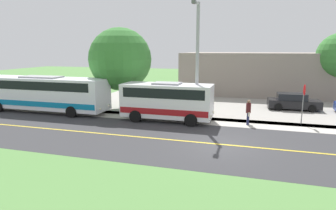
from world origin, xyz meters
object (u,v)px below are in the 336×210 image
(transit_bus_rear, at_px, (43,92))
(street_light_pole, at_px, (197,58))
(stop_sign, at_px, (304,97))
(tree_curbside, at_px, (120,59))
(pedestrian_with_bags, at_px, (248,111))
(commercial_building, at_px, (284,73))
(shuttle_bus_front, at_px, (167,100))
(parked_car_near, at_px, (293,102))

(transit_bus_rear, bearing_deg, street_light_pole, 91.38)
(stop_sign, height_order, tree_curbside, tree_curbside)
(pedestrian_with_bags, relative_size, tree_curbside, 0.25)
(street_light_pole, height_order, commercial_building, street_light_pole)
(shuttle_bus_front, bearing_deg, parked_car_near, 126.04)
(shuttle_bus_front, relative_size, transit_bus_rear, 0.58)
(shuttle_bus_front, height_order, pedestrian_with_bags, shuttle_bus_front)
(shuttle_bus_front, relative_size, pedestrian_with_bags, 3.81)
(transit_bus_rear, height_order, street_light_pole, street_light_pole)
(street_light_pole, height_order, parked_car_near, street_light_pole)
(street_light_pole, distance_m, parked_car_near, 10.81)
(parked_car_near, bearing_deg, transit_bus_rear, -71.56)
(pedestrian_with_bags, bearing_deg, stop_sign, 107.43)
(stop_sign, xyz_separation_m, commercial_building, (-15.30, 0.15, 0.48))
(pedestrian_with_bags, height_order, tree_curbside, tree_curbside)
(street_light_pole, distance_m, tree_curbside, 7.70)
(transit_bus_rear, height_order, parked_car_near, transit_bus_rear)
(shuttle_bus_front, height_order, transit_bus_rear, transit_bus_rear)
(shuttle_bus_front, distance_m, tree_curbside, 6.56)
(stop_sign, bearing_deg, commercial_building, 179.44)
(street_light_pole, relative_size, parked_car_near, 1.92)
(tree_curbside, height_order, commercial_building, tree_curbside)
(street_light_pole, xyz_separation_m, commercial_building, (-16.52, 7.62, -2.26))
(transit_bus_rear, height_order, commercial_building, commercial_building)
(stop_sign, relative_size, tree_curbside, 0.40)
(pedestrian_with_bags, relative_size, parked_car_near, 0.40)
(stop_sign, relative_size, street_light_pole, 0.34)
(transit_bus_rear, relative_size, pedestrian_with_bags, 6.56)
(street_light_pole, bearing_deg, commercial_building, 155.24)
(parked_car_near, distance_m, commercial_building, 10.04)
(shuttle_bus_front, relative_size, tree_curbside, 0.95)
(tree_curbside, xyz_separation_m, commercial_building, (-14.00, 14.89, -2.00))
(parked_car_near, bearing_deg, stop_sign, -0.80)
(pedestrian_with_bags, relative_size, commercial_building, 0.08)
(transit_bus_rear, relative_size, parked_car_near, 2.64)
(parked_car_near, bearing_deg, tree_curbside, -74.48)
(parked_car_near, bearing_deg, street_light_pole, -48.69)
(pedestrian_with_bags, xyz_separation_m, street_light_pole, (0.05, -3.76, 3.73))
(pedestrian_with_bags, distance_m, parked_car_near, 7.59)
(pedestrian_with_bags, height_order, parked_car_near, pedestrian_with_bags)
(tree_curbside, bearing_deg, pedestrian_with_bags, 77.42)
(shuttle_bus_front, distance_m, parked_car_near, 12.01)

